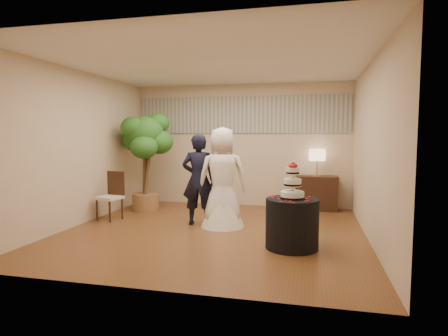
% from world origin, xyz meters
% --- Properties ---
extents(floor, '(5.00, 5.00, 0.00)m').
position_xyz_m(floor, '(0.00, 0.00, 0.00)').
color(floor, brown).
rests_on(floor, ground).
extents(ceiling, '(5.00, 5.00, 0.00)m').
position_xyz_m(ceiling, '(0.00, 0.00, 2.80)').
color(ceiling, white).
rests_on(ceiling, wall_back).
extents(wall_back, '(5.00, 0.06, 2.80)m').
position_xyz_m(wall_back, '(0.00, 2.50, 1.40)').
color(wall_back, beige).
rests_on(wall_back, ground).
extents(wall_front, '(5.00, 0.06, 2.80)m').
position_xyz_m(wall_front, '(0.00, -2.50, 1.40)').
color(wall_front, beige).
rests_on(wall_front, ground).
extents(wall_left, '(0.06, 5.00, 2.80)m').
position_xyz_m(wall_left, '(-2.50, 0.00, 1.40)').
color(wall_left, beige).
rests_on(wall_left, ground).
extents(wall_right, '(0.06, 5.00, 2.80)m').
position_xyz_m(wall_right, '(2.50, 0.00, 1.40)').
color(wall_right, beige).
rests_on(wall_right, ground).
extents(mural_border, '(4.90, 0.02, 0.85)m').
position_xyz_m(mural_border, '(0.00, 2.48, 2.10)').
color(mural_border, '#9C9B90').
rests_on(mural_border, wall_back).
extents(groom, '(0.65, 0.47, 1.66)m').
position_xyz_m(groom, '(-0.38, 0.41, 0.83)').
color(groom, black).
rests_on(groom, floor).
extents(bride, '(1.06, 1.00, 1.78)m').
position_xyz_m(bride, '(0.08, 0.37, 0.89)').
color(bride, white).
rests_on(bride, floor).
extents(cake_table, '(0.98, 0.98, 0.72)m').
position_xyz_m(cake_table, '(1.36, -0.66, 0.36)').
color(cake_table, black).
rests_on(cake_table, floor).
extents(wedding_cake, '(0.34, 0.34, 0.53)m').
position_xyz_m(wedding_cake, '(1.36, -0.66, 0.99)').
color(wedding_cake, white).
rests_on(wedding_cake, cake_table).
extents(console, '(0.90, 0.40, 0.75)m').
position_xyz_m(console, '(1.73, 2.29, 0.37)').
color(console, '#311C11').
rests_on(console, floor).
extents(table_lamp, '(0.34, 0.34, 0.58)m').
position_xyz_m(table_lamp, '(1.73, 2.29, 1.04)').
color(table_lamp, beige).
rests_on(table_lamp, console).
extents(ficus_tree, '(1.10, 1.10, 2.15)m').
position_xyz_m(ficus_tree, '(-1.89, 1.40, 1.08)').
color(ficus_tree, '#28631F').
rests_on(ficus_tree, floor).
extents(side_chair, '(0.52, 0.53, 0.93)m').
position_xyz_m(side_chair, '(-2.16, 0.37, 0.46)').
color(side_chair, '#311C11').
rests_on(side_chair, floor).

